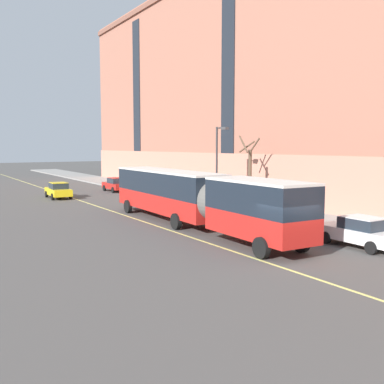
{
  "coord_description": "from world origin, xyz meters",
  "views": [
    {
      "loc": [
        -14.07,
        -14.52,
        5.13
      ],
      "look_at": [
        2.82,
        12.93,
        1.8
      ],
      "focal_mm": 42.0,
      "sensor_mm": 36.0,
      "label": 1
    }
  ],
  "objects_px": {
    "street_lamp": "(218,158)",
    "taxi_cab": "(58,190)",
    "parked_car_red_7": "(116,185)",
    "city_bus": "(193,196)",
    "parked_car_white_1": "(360,232)",
    "parked_car_red_3": "(145,190)",
    "parked_car_white_4": "(187,198)",
    "street_tree_far_uptown": "(250,173)",
    "parked_car_silver_5": "(277,216)"
  },
  "relations": [
    {
      "from": "street_lamp",
      "to": "taxi_cab",
      "type": "bearing_deg",
      "value": 122.89
    },
    {
      "from": "parked_car_red_7",
      "to": "street_lamp",
      "type": "distance_m",
      "value": 17.82
    },
    {
      "from": "city_bus",
      "to": "parked_car_white_1",
      "type": "xyz_separation_m",
      "value": [
        4.39,
        -9.08,
        -1.23
      ]
    },
    {
      "from": "parked_car_red_3",
      "to": "taxi_cab",
      "type": "relative_size",
      "value": 1.04
    },
    {
      "from": "parked_car_red_3",
      "to": "parked_car_white_4",
      "type": "xyz_separation_m",
      "value": [
        -0.16,
        -8.33,
        -0.0
      ]
    },
    {
      "from": "parked_car_red_3",
      "to": "street_lamp",
      "type": "height_order",
      "value": "street_lamp"
    },
    {
      "from": "taxi_cab",
      "to": "street_tree_far_uptown",
      "type": "xyz_separation_m",
      "value": [
        11.14,
        -15.78,
        2.17
      ]
    },
    {
      "from": "city_bus",
      "to": "parked_car_red_3",
      "type": "bearing_deg",
      "value": 74.42
    },
    {
      "from": "parked_car_red_3",
      "to": "street_tree_far_uptown",
      "type": "distance_m",
      "value": 12.48
    },
    {
      "from": "parked_car_white_1",
      "to": "street_lamp",
      "type": "xyz_separation_m",
      "value": [
        1.89,
        15.29,
        3.38
      ]
    },
    {
      "from": "taxi_cab",
      "to": "parked_car_red_7",
      "type": "bearing_deg",
      "value": 23.61
    },
    {
      "from": "taxi_cab",
      "to": "street_tree_far_uptown",
      "type": "bearing_deg",
      "value": -54.78
    },
    {
      "from": "parked_car_white_1",
      "to": "parked_car_silver_5",
      "type": "xyz_separation_m",
      "value": [
        -0.04,
        6.14,
        -0.0
      ]
    },
    {
      "from": "parked_car_silver_5",
      "to": "street_lamp",
      "type": "bearing_deg",
      "value": 78.12
    },
    {
      "from": "city_bus",
      "to": "street_tree_far_uptown",
      "type": "distance_m",
      "value": 9.5
    },
    {
      "from": "parked_car_white_4",
      "to": "parked_car_silver_5",
      "type": "height_order",
      "value": "same"
    },
    {
      "from": "parked_car_white_1",
      "to": "taxi_cab",
      "type": "height_order",
      "value": "same"
    },
    {
      "from": "parked_car_red_3",
      "to": "parked_car_silver_5",
      "type": "xyz_separation_m",
      "value": [
        -0.22,
        -19.31,
        -0.0
      ]
    },
    {
      "from": "parked_car_white_4",
      "to": "street_tree_far_uptown",
      "type": "bearing_deg",
      "value": -41.59
    },
    {
      "from": "parked_car_red_3",
      "to": "street_tree_far_uptown",
      "type": "xyz_separation_m",
      "value": [
        3.67,
        -11.73,
        2.16
      ]
    },
    {
      "from": "parked_car_red_7",
      "to": "street_tree_far_uptown",
      "type": "bearing_deg",
      "value": -78.64
    },
    {
      "from": "parked_car_white_4",
      "to": "street_lamp",
      "type": "distance_m",
      "value": 4.27
    },
    {
      "from": "parked_car_white_1",
      "to": "street_tree_far_uptown",
      "type": "bearing_deg",
      "value": 74.34
    },
    {
      "from": "parked_car_red_7",
      "to": "taxi_cab",
      "type": "height_order",
      "value": "same"
    },
    {
      "from": "parked_car_red_7",
      "to": "street_tree_far_uptown",
      "type": "distance_m",
      "value": 19.48
    },
    {
      "from": "parked_car_silver_5",
      "to": "taxi_cab",
      "type": "relative_size",
      "value": 0.98
    },
    {
      "from": "parked_car_silver_5",
      "to": "taxi_cab",
      "type": "bearing_deg",
      "value": 107.26
    },
    {
      "from": "parked_car_red_7",
      "to": "street_lamp",
      "type": "bearing_deg",
      "value": -83.92
    },
    {
      "from": "parked_car_silver_5",
      "to": "taxi_cab",
      "type": "height_order",
      "value": "same"
    },
    {
      "from": "parked_car_silver_5",
      "to": "parked_car_red_7",
      "type": "bearing_deg",
      "value": 89.84
    },
    {
      "from": "parked_car_red_7",
      "to": "parked_car_red_3",
      "type": "bearing_deg",
      "value": -88.86
    },
    {
      "from": "parked_car_red_7",
      "to": "street_tree_far_uptown",
      "type": "relative_size",
      "value": 0.76
    },
    {
      "from": "parked_car_white_4",
      "to": "street_lamp",
      "type": "relative_size",
      "value": 0.66
    },
    {
      "from": "parked_car_red_3",
      "to": "parked_car_silver_5",
      "type": "bearing_deg",
      "value": -90.64
    },
    {
      "from": "city_bus",
      "to": "parked_car_red_7",
      "type": "distance_m",
      "value": 24.06
    },
    {
      "from": "taxi_cab",
      "to": "street_lamp",
      "type": "distance_m",
      "value": 17.24
    },
    {
      "from": "city_bus",
      "to": "street_tree_far_uptown",
      "type": "xyz_separation_m",
      "value": [
        8.23,
        4.64,
        0.94
      ]
    },
    {
      "from": "parked_car_white_4",
      "to": "parked_car_red_3",
      "type": "bearing_deg",
      "value": 88.89
    },
    {
      "from": "parked_car_white_1",
      "to": "parked_car_red_3",
      "type": "bearing_deg",
      "value": 89.6
    },
    {
      "from": "street_lamp",
      "to": "parked_car_red_7",
      "type": "bearing_deg",
      "value": 96.08
    },
    {
      "from": "taxi_cab",
      "to": "street_lamp",
      "type": "bearing_deg",
      "value": -57.11
    },
    {
      "from": "street_lamp",
      "to": "parked_car_white_1",
      "type": "bearing_deg",
      "value": -97.03
    },
    {
      "from": "parked_car_white_1",
      "to": "parked_car_red_3",
      "type": "relative_size",
      "value": 0.97
    },
    {
      "from": "parked_car_white_1",
      "to": "parked_car_white_4",
      "type": "xyz_separation_m",
      "value": [
        0.02,
        17.11,
        -0.0
      ]
    },
    {
      "from": "parked_car_white_1",
      "to": "street_tree_far_uptown",
      "type": "relative_size",
      "value": 0.78
    },
    {
      "from": "parked_car_white_4",
      "to": "parked_car_red_7",
      "type": "relative_size",
      "value": 0.97
    },
    {
      "from": "parked_car_white_1",
      "to": "parked_car_red_3",
      "type": "height_order",
      "value": "same"
    },
    {
      "from": "parked_car_silver_5",
      "to": "parked_car_red_7",
      "type": "height_order",
      "value": "same"
    },
    {
      "from": "city_bus",
      "to": "parked_car_white_4",
      "type": "height_order",
      "value": "city_bus"
    },
    {
      "from": "street_lamp",
      "to": "parked_car_white_4",
      "type": "bearing_deg",
      "value": 135.79
    }
  ]
}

